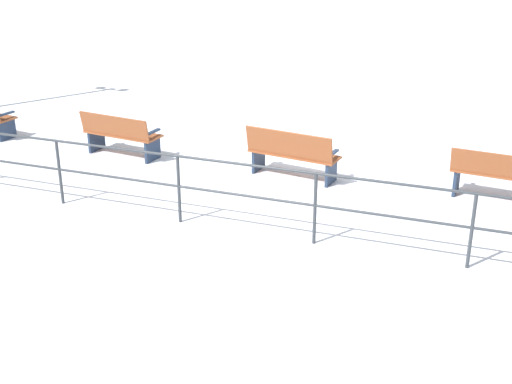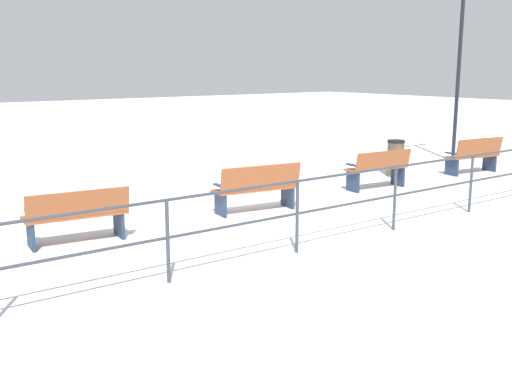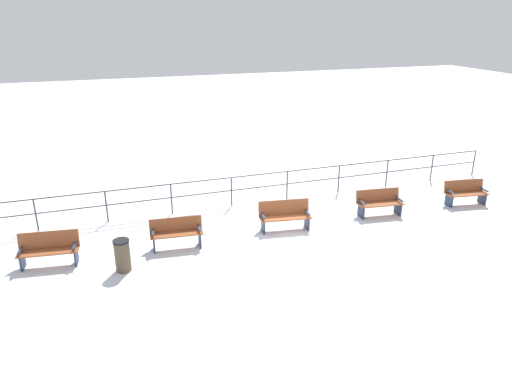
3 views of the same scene
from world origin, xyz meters
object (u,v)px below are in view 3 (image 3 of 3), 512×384
bench_second (176,232)px  trash_bin (122,255)px  bench_nearest (49,249)px  bench_fourth (379,202)px  bench_fifth (465,192)px  bench_third (285,215)px

bench_second → trash_bin: (0.89, -1.61, -0.02)m
bench_second → bench_nearest: bearing=-85.9°
bench_fourth → bench_fifth: 3.52m
bench_nearest → bench_fourth: size_ratio=1.02×
bench_third → bench_second: bearing=-79.4°
bench_fifth → bench_third: bearing=-82.3°
bench_nearest → bench_third: (-0.06, 7.02, -0.01)m
trash_bin → bench_fifth: bearing=94.2°
bench_fourth → bench_fifth: bearing=94.4°
bench_fourth → bench_fifth: size_ratio=1.02×
bench_nearest → trash_bin: size_ratio=1.81×
bench_third → bench_fifth: bench_third is taller
bench_third → bench_nearest: bearing=-81.3°
bench_second → bench_third: (-0.15, 3.51, 0.00)m
bench_nearest → trash_bin: bench_nearest is taller
bench_nearest → bench_fifth: 14.04m
bench_nearest → bench_second: size_ratio=1.04×
bench_nearest → bench_third: bearing=97.7°
bench_nearest → bench_third: bench_nearest is taller
trash_bin → bench_fourth: bearing=96.9°
bench_nearest → bench_fifth: (0.08, 14.04, -0.03)m
bench_second → bench_third: 3.52m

